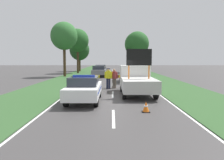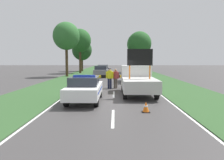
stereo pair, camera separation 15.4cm
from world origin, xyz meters
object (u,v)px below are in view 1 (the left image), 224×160
Objects in this scene: pedestrian_civilian at (115,77)px; queued_car_sedan_black at (102,69)px; queued_car_van_white at (129,74)px; work_truck at (137,80)px; roadside_tree_near_right at (80,50)px; queued_car_suv_grey at (100,71)px; police_officer at (109,76)px; road_barrier at (113,77)px; roadside_tree_mid_left at (137,44)px; traffic_cone_near_police at (95,88)px; roadside_tree_far_left at (79,41)px; traffic_cone_centre_front at (147,107)px; roadside_tree_mid_right at (65,36)px; roadside_tree_near_left at (138,44)px; police_car at (85,89)px.

pedestrian_civilian reaches higher than queued_car_sedan_black.
queued_car_van_white is 13.17m from queued_car_sedan_black.
work_truck is 0.83× the size of roadside_tree_near_right.
police_officer is at bearing 97.11° from queued_car_suv_grey.
road_barrier is 0.43× the size of roadside_tree_mid_left.
roadside_tree_far_left reaches higher than traffic_cone_near_police.
roadside_tree_far_left reaches higher than pedestrian_civilian.
roadside_tree_near_right reaches higher than traffic_cone_centre_front.
roadside_tree_far_left reaches higher than roadside_tree_mid_left.
roadside_tree_near_right is at bearing 100.60° from traffic_cone_near_police.
police_officer is 2.12m from traffic_cone_near_police.
roadside_tree_near_right is at bearing -71.37° from queued_car_suv_grey.
work_truck is 31.63m from roadside_tree_near_right.
roadside_tree_mid_right is at bearing -95.14° from roadside_tree_far_left.
police_officer is (-0.35, -0.61, 0.11)m from road_barrier.
pedestrian_civilian is (-1.62, 3.12, -0.04)m from work_truck.
roadside_tree_far_left reaches higher than roadside_tree_near_left.
queued_car_van_white is at bearing 89.27° from traffic_cone_centre_front.
traffic_cone_near_police is at bearing -79.40° from roadside_tree_near_right.
traffic_cone_near_police is 25.65m from roadside_tree_near_left.
roadside_tree_near_right is at bearing 103.21° from road_barrier.
work_truck reaches higher than road_barrier.
police_officer is 0.23× the size of roadside_tree_near_left.
work_truck is 0.71× the size of roadside_tree_near_left.
traffic_cone_near_police is 14.32m from queued_car_suv_grey.
pedestrian_civilian is 5.54m from queued_car_van_white.
roadside_tree_near_left reaches higher than traffic_cone_centre_front.
roadside_tree_far_left is (-11.03, -3.27, 0.46)m from roadside_tree_mid_left.
road_barrier is at bearing -102.15° from roadside_tree_near_left.
police_car and queued_car_sedan_black have the same top height.
traffic_cone_near_police is 19.81m from queued_car_sedan_black.
police_officer is 1.05× the size of pedestrian_civilian.
queued_car_van_white is (1.81, 4.92, -0.11)m from road_barrier.
traffic_cone_centre_front is 0.06× the size of roadside_tree_far_left.
work_truck is 10.59× the size of traffic_cone_centre_front.
roadside_tree_far_left is (-6.45, 20.89, 4.91)m from pedestrian_civilian.
pedestrian_civilian is 23.36m from roadside_tree_near_left.
traffic_cone_near_police is at bearing 91.89° from queued_car_suv_grey.
pedestrian_civilian is 0.22× the size of roadside_tree_mid_left.
roadside_tree_far_left is at bearing -62.80° from queued_car_suv_grey.
queued_car_suv_grey is (-3.73, 7.13, -0.01)m from queued_car_van_white.
police_officer is 0.44× the size of queued_car_suv_grey.
roadside_tree_near_left is 12.56m from roadside_tree_near_right.
queued_car_sedan_black is (-1.60, 18.16, -0.24)m from police_officer.
work_truck is 5.68m from traffic_cone_centre_front.
roadside_tree_mid_right reaches higher than roadside_tree_mid_left.
work_truck is 3.22× the size of pedestrian_civilian.
pedestrian_civilian is at bearing -101.55° from roadside_tree_near_left.
roadside_tree_mid_left is (6.20, 26.05, 5.15)m from traffic_cone_near_police.
traffic_cone_near_police is (-1.45, -2.26, -0.65)m from road_barrier.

